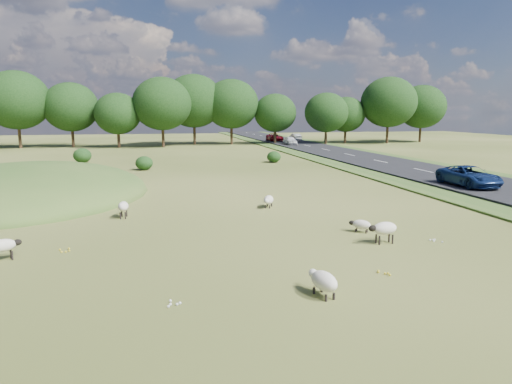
% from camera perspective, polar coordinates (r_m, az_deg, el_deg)
% --- Properties ---
extents(ground, '(160.00, 160.00, 0.00)m').
position_cam_1_polar(ground, '(40.79, -7.63, 2.28)').
color(ground, '#394816').
rests_on(ground, ground).
extents(mound, '(16.00, 20.00, 4.00)m').
position_cam_1_polar(mound, '(33.85, -27.06, -0.28)').
color(mound, '#33561E').
rests_on(mound, ground).
extents(road, '(8.00, 150.00, 0.25)m').
position_cam_1_polar(road, '(55.71, 12.43, 4.28)').
color(road, black).
rests_on(road, ground).
extents(treeline, '(96.28, 14.66, 11.70)m').
position_cam_1_polar(treeline, '(75.78, -10.92, 10.63)').
color(treeline, black).
rests_on(treeline, ground).
extents(shrubs, '(22.01, 9.87, 1.56)m').
position_cam_1_polar(shrubs, '(49.01, -13.74, 4.18)').
color(shrubs, black).
rests_on(shrubs, ground).
extents(sheep_0, '(1.16, 0.85, 0.81)m').
position_cam_1_polar(sheep_0, '(19.05, -29.03, -5.88)').
color(sheep_0, beige).
rests_on(sheep_0, ground).
extents(sheep_1, '(0.57, 1.19, 0.85)m').
position_cam_1_polar(sheep_1, '(24.34, -16.26, -1.74)').
color(sheep_1, beige).
rests_on(sheep_1, ground).
extents(sheep_2, '(0.90, 1.24, 0.69)m').
position_cam_1_polar(sheep_2, '(25.94, 1.56, -1.00)').
color(sheep_2, beige).
rests_on(sheep_2, ground).
extents(sheep_3, '(0.80, 1.36, 0.76)m').
position_cam_1_polar(sheep_3, '(13.75, 8.41, -10.91)').
color(sheep_3, beige).
rests_on(sheep_3, ground).
extents(sheep_4, '(1.28, 0.61, 0.91)m').
position_cam_1_polar(sheep_4, '(19.51, 15.71, -4.42)').
color(sheep_4, beige).
rests_on(sheep_4, ground).
extents(sheep_5, '(0.96, 0.88, 0.58)m').
position_cam_1_polar(sheep_5, '(21.15, 12.97, -3.97)').
color(sheep_5, beige).
rests_on(sheep_5, ground).
extents(car_0, '(1.57, 3.90, 1.33)m').
position_cam_1_polar(car_0, '(74.69, 4.28, 6.46)').
color(car_0, white).
rests_on(car_0, road).
extents(car_2, '(1.39, 3.98, 1.31)m').
position_cam_1_polar(car_2, '(84.74, 4.93, 6.84)').
color(car_2, silver).
rests_on(car_2, road).
extents(car_3, '(2.30, 5.00, 1.39)m').
position_cam_1_polar(car_3, '(84.08, 2.35, 6.87)').
color(car_3, maroon).
rests_on(car_3, road).
extents(car_5, '(2.33, 5.05, 1.40)m').
position_cam_1_polar(car_5, '(35.34, 25.09, 1.82)').
color(car_5, navy).
rests_on(car_5, road).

